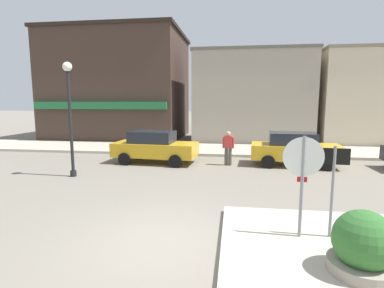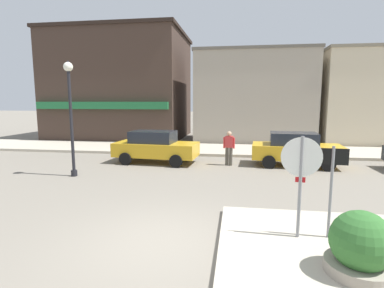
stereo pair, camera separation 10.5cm
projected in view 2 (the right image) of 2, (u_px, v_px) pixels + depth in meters
name	position (u px, v px, depth m)	size (l,w,h in m)	color
ground_plane	(160.00, 243.00, 6.37)	(160.00, 160.00, 0.00)	gray
kerb_far	(210.00, 149.00, 18.26)	(80.00, 4.00, 0.15)	#B7AD99
stop_sign	(301.00, 174.00, 6.16)	(0.82, 0.09, 2.30)	gray
one_way_sign	(331.00, 183.00, 6.17)	(0.60, 0.07, 2.10)	gray
planter	(360.00, 250.00, 4.94)	(1.10, 1.10, 1.23)	gray
lamp_post	(70.00, 102.00, 11.67)	(0.36, 0.36, 4.54)	black
parked_car_nearest	(155.00, 146.00, 14.60)	(4.12, 2.12, 1.56)	gold
parked_car_second	(296.00, 149.00, 13.87)	(4.12, 2.11, 1.56)	gold
pedestrian_crossing_near	(229.00, 147.00, 14.00)	(0.56, 0.28, 1.61)	#4C473D
building_corner_shop	(123.00, 86.00, 24.73)	(10.44, 8.56, 8.39)	#3D2D26
building_storefront_left_near	(253.00, 97.00, 22.25)	(8.40, 5.47, 6.54)	#9E9384
building_storefront_left_mid	(358.00, 98.00, 21.58)	(5.97, 6.42, 6.48)	beige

